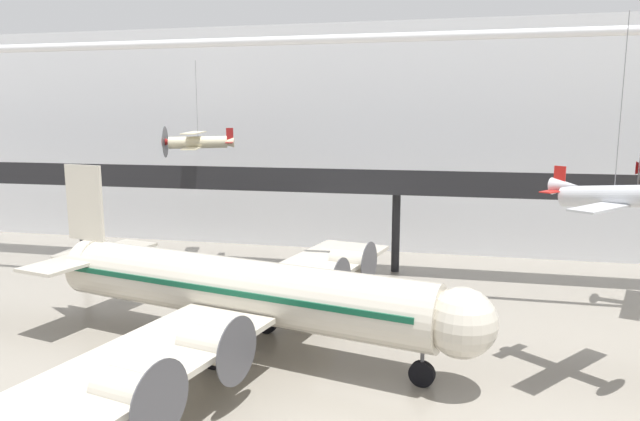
{
  "coord_description": "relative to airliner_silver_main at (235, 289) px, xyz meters",
  "views": [
    {
      "loc": [
        4.03,
        -19.76,
        13.23
      ],
      "look_at": [
        -2.26,
        8.5,
        8.42
      ],
      "focal_mm": 32.0,
      "sensor_mm": 36.0,
      "label": 1
    }
  ],
  "objects": [
    {
      "name": "mezzanine_walkway",
      "position": [
        7.44,
        17.63,
        3.82
      ],
      "size": [
        110.0,
        3.2,
        8.98
      ],
      "color": "black",
      "rests_on": "ground"
    },
    {
      "name": "hangar_back_wall",
      "position": [
        7.44,
        27.3,
        7.46
      ],
      "size": [
        140.0,
        3.0,
        22.0
      ],
      "color": "silver",
      "rests_on": "ground"
    },
    {
      "name": "ceiling_truss_beam",
      "position": [
        7.44,
        9.78,
        14.81
      ],
      "size": [
        120.0,
        0.6,
        0.6
      ],
      "color": "silver"
    },
    {
      "name": "suspended_plane_cream_biplane",
      "position": [
        -10.1,
        17.79,
        7.43
      ],
      "size": [
        6.51,
        7.71,
        8.38
      ],
      "rotation": [
        0.0,
        0.0,
        3.44
      ],
      "color": "beige"
    },
    {
      "name": "suspended_plane_silver_racer",
      "position": [
        19.25,
        -0.25,
        5.92
      ],
      "size": [
        6.32,
        6.67,
        10.09
      ],
      "rotation": [
        0.0,
        0.0,
        5.61
      ],
      "color": "silver"
    },
    {
      "name": "airliner_silver_main",
      "position": [
        0.0,
        0.0,
        0.0
      ],
      "size": [
        29.05,
        33.53,
        10.19
      ],
      "rotation": [
        0.0,
        0.0,
        -0.22
      ],
      "color": "beige",
      "rests_on": "ground"
    }
  ]
}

